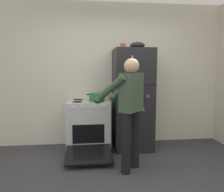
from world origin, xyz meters
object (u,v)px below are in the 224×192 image
person_cook (129,104)px  red_pot (97,97)px  coffee_mug (123,46)px  mixing_bowl (137,45)px  refrigerator (132,99)px  stove_range (88,126)px

person_cook → red_pot: 0.94m
coffee_mug → mixing_bowl: 0.26m
refrigerator → stove_range: 0.93m
coffee_mug → mixing_bowl: (0.26, -0.05, 0.01)m
stove_range → mixing_bowl: 1.69m
refrigerator → person_cook: 0.94m
person_cook → coffee_mug: (0.07, 0.95, 0.90)m
stove_range → person_cook: 1.17m
red_pot → coffee_mug: coffee_mug is taller
refrigerator → red_pot: (-0.65, -0.05, 0.06)m
mixing_bowl → person_cook: bearing=-109.7°
stove_range → mixing_bowl: mixing_bowl is taller
mixing_bowl → stove_range: bearing=-178.9°
red_pot → coffee_mug: (0.47, 0.10, 0.89)m
red_pot → stove_range: bearing=168.6°
person_cook → red_pot: bearing=115.4°
stove_range → coffee_mug: (0.63, 0.07, 1.42)m
stove_range → mixing_bowl: (0.89, 0.02, 1.43)m
person_cook → coffee_mug: size_ratio=14.28×
stove_range → mixing_bowl: bearing=1.1°
refrigerator → coffee_mug: 0.97m
stove_range → person_cook: bearing=-57.5°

